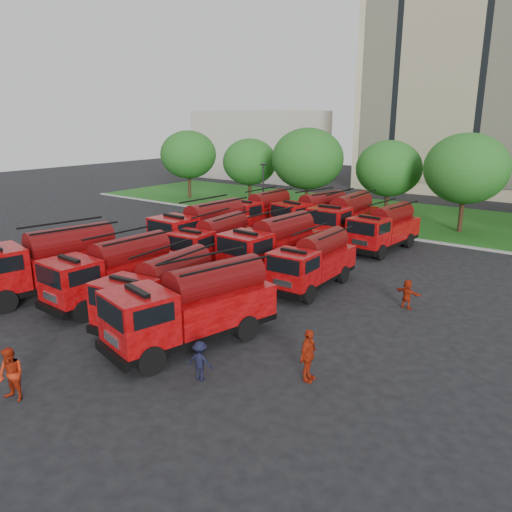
{
  "coord_description": "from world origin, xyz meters",
  "views": [
    {
      "loc": [
        16.57,
        -19.32,
        9.22
      ],
      "look_at": [
        0.73,
        1.8,
        1.8
      ],
      "focal_mm": 35.0,
      "sensor_mm": 36.0,
      "label": 1
    }
  ],
  "objects_px": {
    "fire_truck_1": "(114,271)",
    "firefighter_1": "(15,400)",
    "fire_truck_0": "(50,262)",
    "firefighter_2": "(307,380)",
    "fire_truck_7": "(314,261)",
    "fire_truck_10": "(344,218)",
    "fire_truck_2": "(161,289)",
    "fire_truck_5": "(213,242)",
    "firefighter_5": "(406,308)",
    "fire_truck_9": "(313,214)",
    "fire_truck_11": "(384,228)",
    "firefighter_0": "(171,347)",
    "fire_truck_3": "(193,306)",
    "firefighter_3": "(201,379)",
    "fire_truck_8": "(261,211)",
    "fire_truck_4": "(203,229)",
    "fire_truck_6": "(272,245)",
    "firefighter_4": "(115,269)"
  },
  "relations": [
    {
      "from": "fire_truck_1",
      "to": "firefighter_1",
      "type": "height_order",
      "value": "fire_truck_1"
    },
    {
      "from": "fire_truck_0",
      "to": "firefighter_2",
      "type": "bearing_deg",
      "value": 11.99
    },
    {
      "from": "fire_truck_7",
      "to": "fire_truck_10",
      "type": "height_order",
      "value": "fire_truck_10"
    },
    {
      "from": "fire_truck_1",
      "to": "fire_truck_2",
      "type": "height_order",
      "value": "fire_truck_1"
    },
    {
      "from": "fire_truck_1",
      "to": "fire_truck_5",
      "type": "bearing_deg",
      "value": 94.77
    },
    {
      "from": "fire_truck_7",
      "to": "firefighter_1",
      "type": "bearing_deg",
      "value": -99.31
    },
    {
      "from": "firefighter_5",
      "to": "firefighter_2",
      "type": "bearing_deg",
      "value": 99.03
    },
    {
      "from": "fire_truck_5",
      "to": "firefighter_5",
      "type": "bearing_deg",
      "value": -4.83
    },
    {
      "from": "fire_truck_9",
      "to": "fire_truck_11",
      "type": "height_order",
      "value": "fire_truck_9"
    },
    {
      "from": "firefighter_0",
      "to": "firefighter_5",
      "type": "xyz_separation_m",
      "value": [
        6.22,
        10.07,
        0.0
      ]
    },
    {
      "from": "fire_truck_2",
      "to": "firefighter_0",
      "type": "distance_m",
      "value": 3.31
    },
    {
      "from": "fire_truck_3",
      "to": "fire_truck_5",
      "type": "bearing_deg",
      "value": 140.84
    },
    {
      "from": "fire_truck_7",
      "to": "firefighter_2",
      "type": "relative_size",
      "value": 3.35
    },
    {
      "from": "fire_truck_1",
      "to": "firefighter_3",
      "type": "height_order",
      "value": "fire_truck_1"
    },
    {
      "from": "fire_truck_5",
      "to": "firefighter_0",
      "type": "distance_m",
      "value": 11.94
    },
    {
      "from": "fire_truck_2",
      "to": "fire_truck_10",
      "type": "bearing_deg",
      "value": 85.8
    },
    {
      "from": "fire_truck_0",
      "to": "fire_truck_8",
      "type": "relative_size",
      "value": 1.15
    },
    {
      "from": "fire_truck_1",
      "to": "fire_truck_5",
      "type": "distance_m",
      "value": 7.94
    },
    {
      "from": "fire_truck_9",
      "to": "fire_truck_3",
      "type": "bearing_deg",
      "value": -60.33
    },
    {
      "from": "fire_truck_1",
      "to": "fire_truck_9",
      "type": "distance_m",
      "value": 19.16
    },
    {
      "from": "fire_truck_0",
      "to": "firefighter_5",
      "type": "relative_size",
      "value": 5.42
    },
    {
      "from": "firefighter_1",
      "to": "firefighter_2",
      "type": "relative_size",
      "value": 0.95
    },
    {
      "from": "fire_truck_2",
      "to": "fire_truck_10",
      "type": "relative_size",
      "value": 0.89
    },
    {
      "from": "fire_truck_4",
      "to": "fire_truck_10",
      "type": "bearing_deg",
      "value": 58.92
    },
    {
      "from": "fire_truck_11",
      "to": "fire_truck_1",
      "type": "bearing_deg",
      "value": -106.38
    },
    {
      "from": "fire_truck_1",
      "to": "firefighter_0",
      "type": "relative_size",
      "value": 4.19
    },
    {
      "from": "fire_truck_9",
      "to": "fire_truck_11",
      "type": "distance_m",
      "value": 6.6
    },
    {
      "from": "fire_truck_4",
      "to": "fire_truck_6",
      "type": "bearing_deg",
      "value": -3.38
    },
    {
      "from": "fire_truck_11",
      "to": "firefighter_3",
      "type": "xyz_separation_m",
      "value": [
        2.07,
        -21.25,
        -1.58
      ]
    },
    {
      "from": "fire_truck_0",
      "to": "fire_truck_3",
      "type": "bearing_deg",
      "value": 11.35
    },
    {
      "from": "fire_truck_9",
      "to": "firefighter_0",
      "type": "bearing_deg",
      "value": -62.36
    },
    {
      "from": "fire_truck_3",
      "to": "firefighter_4",
      "type": "height_order",
      "value": "fire_truck_3"
    },
    {
      "from": "firefighter_4",
      "to": "firefighter_2",
      "type": "bearing_deg",
      "value": -150.14
    },
    {
      "from": "firefighter_2",
      "to": "fire_truck_6",
      "type": "bearing_deg",
      "value": 34.62
    },
    {
      "from": "fire_truck_5",
      "to": "fire_truck_4",
      "type": "bearing_deg",
      "value": 140.44
    },
    {
      "from": "fire_truck_4",
      "to": "fire_truck_7",
      "type": "distance_m",
      "value": 9.86
    },
    {
      "from": "fire_truck_2",
      "to": "firefighter_3",
      "type": "height_order",
      "value": "fire_truck_2"
    },
    {
      "from": "fire_truck_11",
      "to": "fire_truck_10",
      "type": "bearing_deg",
      "value": 172.58
    },
    {
      "from": "firefighter_5",
      "to": "fire_truck_10",
      "type": "bearing_deg",
      "value": -39.21
    },
    {
      "from": "fire_truck_1",
      "to": "fire_truck_6",
      "type": "bearing_deg",
      "value": 70.83
    },
    {
      "from": "fire_truck_1",
      "to": "firefighter_3",
      "type": "relative_size",
      "value": 4.82
    },
    {
      "from": "fire_truck_8",
      "to": "firefighter_0",
      "type": "height_order",
      "value": "fire_truck_8"
    },
    {
      "from": "fire_truck_0",
      "to": "fire_truck_3",
      "type": "xyz_separation_m",
      "value": [
        10.4,
        0.09,
        -0.07
      ]
    },
    {
      "from": "fire_truck_3",
      "to": "fire_truck_0",
      "type": "bearing_deg",
      "value": -166.23
    },
    {
      "from": "fire_truck_0",
      "to": "firefighter_5",
      "type": "distance_m",
      "value": 18.65
    },
    {
      "from": "fire_truck_6",
      "to": "fire_truck_8",
      "type": "bearing_deg",
      "value": 132.16
    },
    {
      "from": "fire_truck_5",
      "to": "fire_truck_11",
      "type": "bearing_deg",
      "value": 49.08
    },
    {
      "from": "fire_truck_2",
      "to": "firefighter_5",
      "type": "bearing_deg",
      "value": 38.65
    },
    {
      "from": "fire_truck_6",
      "to": "fire_truck_9",
      "type": "xyz_separation_m",
      "value": [
        -3.17,
        10.2,
        -0.03
      ]
    },
    {
      "from": "fire_truck_4",
      "to": "fire_truck_9",
      "type": "height_order",
      "value": "fire_truck_4"
    }
  ]
}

